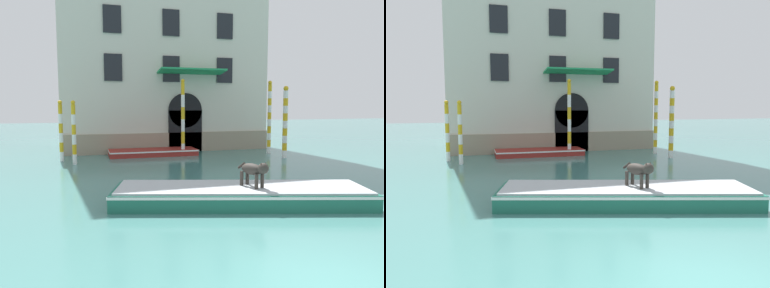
% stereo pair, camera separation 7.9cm
% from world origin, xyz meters
% --- Properties ---
extents(palazzo_left, '(13.58, 7.40, 17.35)m').
position_xyz_m(palazzo_left, '(1.69, 21.35, 8.65)').
color(palazzo_left, beige).
rests_on(palazzo_left, ground_plane).
extents(boat_foreground, '(8.15, 4.30, 0.57)m').
position_xyz_m(boat_foreground, '(0.74, 5.40, 0.30)').
color(boat_foreground, '#1E6651').
rests_on(boat_foreground, ground_plane).
extents(dog_on_deck, '(0.63, 1.18, 0.82)m').
position_xyz_m(dog_on_deck, '(1.08, 5.17, 1.10)').
color(dog_on_deck, '#332D28').
rests_on(dog_on_deck, boat_foreground).
extents(boat_moored_near_palazzo, '(5.28, 1.93, 0.37)m').
position_xyz_m(boat_moored_near_palazzo, '(0.23, 17.10, 0.20)').
color(boat_moored_near_palazzo, maroon).
rests_on(boat_moored_near_palazzo, ground_plane).
extents(mooring_pole_0, '(0.28, 0.28, 4.11)m').
position_xyz_m(mooring_pole_0, '(7.30, 13.90, 2.08)').
color(mooring_pole_0, white).
rests_on(mooring_pole_0, ground_plane).
extents(mooring_pole_1, '(0.22, 0.22, 4.57)m').
position_xyz_m(mooring_pole_1, '(1.95, 16.53, 2.30)').
color(mooring_pole_1, white).
rests_on(mooring_pole_1, ground_plane).
extents(mooring_pole_2, '(0.24, 0.24, 4.52)m').
position_xyz_m(mooring_pole_2, '(7.32, 15.80, 2.28)').
color(mooring_pole_2, white).
rests_on(mooring_pole_2, ground_plane).
extents(mooring_pole_3, '(0.22, 0.22, 3.29)m').
position_xyz_m(mooring_pole_3, '(-4.96, 16.23, 1.66)').
color(mooring_pole_3, white).
rests_on(mooring_pole_3, ground_plane).
extents(mooring_pole_4, '(0.22, 0.22, 3.28)m').
position_xyz_m(mooring_pole_4, '(-4.28, 14.98, 1.66)').
color(mooring_pole_4, white).
rests_on(mooring_pole_4, ground_plane).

